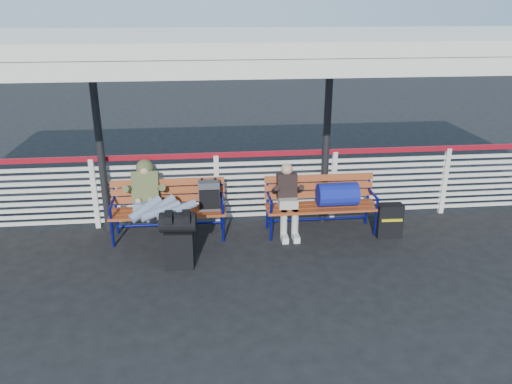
{
  "coord_description": "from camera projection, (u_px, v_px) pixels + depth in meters",
  "views": [
    {
      "loc": [
        -0.18,
        -5.98,
        3.51
      ],
      "look_at": [
        0.57,
        1.0,
        0.87
      ],
      "focal_mm": 35.0,
      "sensor_mm": 36.0,
      "label": 1
    }
  ],
  "objects": [
    {
      "name": "luggage_stack",
      "position": [
        179.0,
        238.0,
        6.98
      ],
      "size": [
        0.52,
        0.32,
        0.83
      ],
      "rotation": [
        0.0,
        0.0,
        -0.07
      ],
      "color": "black",
      "rests_on": "ground"
    },
    {
      "name": "ground",
      "position": [
        223.0,
        278.0,
        6.82
      ],
      "size": [
        60.0,
        60.0,
        0.0
      ],
      "primitive_type": "plane",
      "color": "black",
      "rests_on": "ground"
    },
    {
      "name": "companion_person",
      "position": [
        288.0,
        199.0,
        7.98
      ],
      "size": [
        0.32,
        0.66,
        1.15
      ],
      "color": "#B4B2A3",
      "rests_on": "ground"
    },
    {
      "name": "suitcase_side",
      "position": [
        389.0,
        220.0,
        7.97
      ],
      "size": [
        0.4,
        0.25,
        0.55
      ],
      "rotation": [
        0.0,
        0.0,
        -0.04
      ],
      "color": "black",
      "rests_on": "ground"
    },
    {
      "name": "fence",
      "position": [
        217.0,
        186.0,
        8.35
      ],
      "size": [
        12.08,
        0.08,
        1.24
      ],
      "color": "silver",
      "rests_on": "ground"
    },
    {
      "name": "bench_right",
      "position": [
        330.0,
        196.0,
        8.04
      ],
      "size": [
        1.8,
        0.56,
        0.92
      ],
      "color": "#AF4922",
      "rests_on": "ground"
    },
    {
      "name": "canopy",
      "position": [
        214.0,
        43.0,
        6.55
      ],
      "size": [
        12.6,
        3.6,
        3.16
      ],
      "color": "silver",
      "rests_on": "ground"
    },
    {
      "name": "bench_left",
      "position": [
        181.0,
        201.0,
        7.88
      ],
      "size": [
        1.8,
        0.56,
        0.94
      ],
      "color": "#AF4922",
      "rests_on": "ground"
    },
    {
      "name": "traveler_man",
      "position": [
        156.0,
        204.0,
        7.49
      ],
      "size": [
        0.94,
        1.64,
        0.77
      ],
      "color": "#7D89A8",
      "rests_on": "ground"
    }
  ]
}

